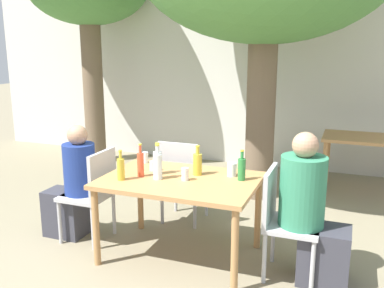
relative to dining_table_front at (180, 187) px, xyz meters
The scene contains 19 objects.
ground_plane 0.67m from the dining_table_front, ahead, with size 30.00×30.00×0.00m, color gray.
cafe_building_wall 3.40m from the dining_table_front, 90.00° to the left, with size 10.00×0.08×2.80m.
dining_table_front is the anchor object (origin of this frame).
dining_table_back 2.99m from the dining_table_front, 56.47° to the left, with size 1.21×0.71×0.75m.
patio_chair_0 0.93m from the dining_table_front, behind, with size 0.44×0.44×0.92m.
patio_chair_1 0.93m from the dining_table_front, ahead, with size 0.44×0.44×0.92m.
patio_chair_2 0.77m from the dining_table_front, 111.20° to the left, with size 0.44×0.44×0.92m.
person_seated_0 1.17m from the dining_table_front, behind, with size 0.56×0.31×1.16m.
person_seated_1 1.16m from the dining_table_front, ahead, with size 0.58×0.37×1.25m.
oil_cruet_0 0.27m from the dining_table_front, 56.12° to the left, with size 0.08×0.08×0.28m.
water_bottle_1 0.32m from the dining_table_front, 167.37° to the left, with size 0.08×0.08×0.29m.
soda_bottle_2 0.41m from the dining_table_front, 169.26° to the right, with size 0.06×0.06×0.30m.
oil_cruet_3 0.55m from the dining_table_front, 154.48° to the right, with size 0.07×0.07×0.27m.
water_bottle_4 0.28m from the dining_table_front, 155.42° to the right, with size 0.08×0.08×0.32m.
green_bottle_5 0.58m from the dining_table_front, 15.70° to the left, with size 0.07×0.07×0.27m.
drinking_glass_0 0.16m from the dining_table_front, 27.90° to the right, with size 0.06×0.06×0.11m.
drinking_glass_1 0.38m from the dining_table_front, 156.65° to the left, with size 0.07×0.07×0.09m.
drinking_glass_2 0.65m from the dining_table_front, 146.14° to the left, with size 0.06×0.06×0.11m.
drinking_glass_3 0.49m from the dining_table_front, 29.84° to the left, with size 0.08×0.08×0.12m.
Camera 1 is at (1.40, -3.36, 1.92)m, focal length 40.00 mm.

